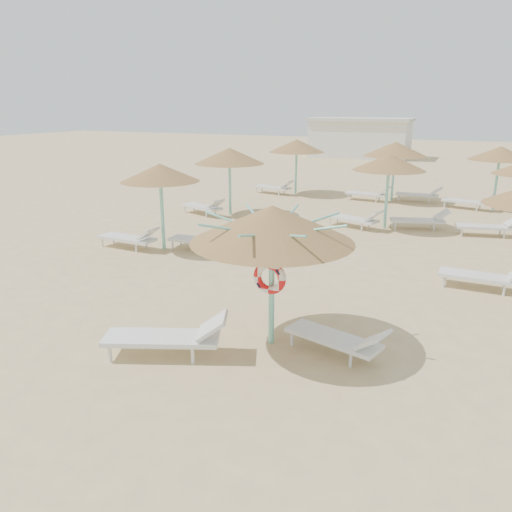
% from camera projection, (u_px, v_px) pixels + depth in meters
% --- Properties ---
extents(ground, '(120.00, 120.00, 0.00)m').
position_uv_depth(ground, '(254.00, 334.00, 9.83)').
color(ground, tan).
rests_on(ground, ground).
extents(main_palapa, '(2.95, 2.95, 2.65)m').
position_uv_depth(main_palapa, '(272.00, 225.00, 8.82)').
color(main_palapa, '#77CFBD').
rests_on(main_palapa, ground).
extents(lounger_main_a, '(2.29, 1.45, 0.80)m').
position_uv_depth(lounger_main_a, '(170.00, 336.00, 8.88)').
color(lounger_main_a, silver).
rests_on(lounger_main_a, ground).
extents(lounger_main_b, '(1.98, 1.07, 0.69)m').
position_uv_depth(lounger_main_b, '(339.00, 339.00, 8.92)').
color(lounger_main_b, silver).
rests_on(lounger_main_b, ground).
extents(palapa_field, '(19.07, 13.77, 2.72)m').
position_uv_depth(palapa_field, '(396.00, 164.00, 18.01)').
color(palapa_field, '#77CFBD').
rests_on(palapa_field, ground).
extents(service_hut, '(8.40, 4.40, 3.25)m').
position_uv_depth(service_hut, '(360.00, 138.00, 42.24)').
color(service_hut, silver).
rests_on(service_hut, ground).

